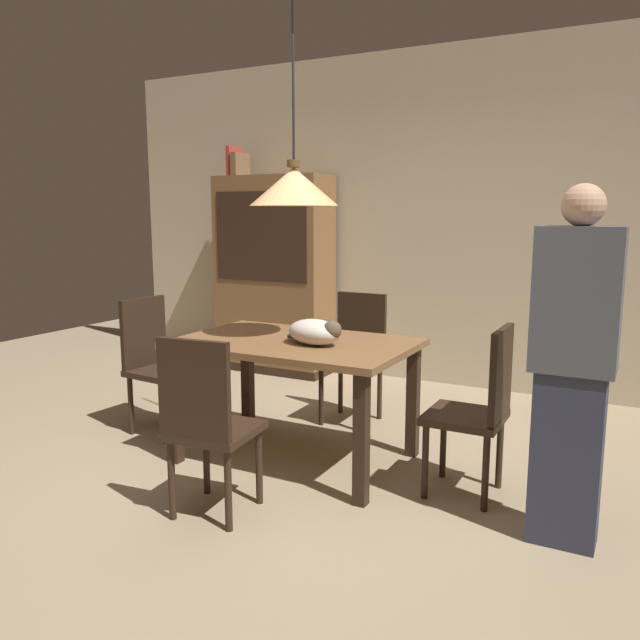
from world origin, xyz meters
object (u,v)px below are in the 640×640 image
object	(u,v)px
pendant_lamp	(294,186)
hutch_bookcase	(274,279)
chair_left_side	(155,359)
person_standing	(572,369)
chair_right_side	(480,404)
chair_near_front	(207,420)
book_brown_thick	(240,165)
dining_table	(295,357)
cat_sleeping	(316,332)
book_red_tall	(234,162)
chair_far_back	(356,351)

from	to	relation	value
pendant_lamp	hutch_bookcase	distance (m)	2.42
chair_left_side	person_standing	bearing A→B (deg)	-6.19
chair_left_side	chair_right_side	size ratio (longest dim) A/B	1.00
chair_near_front	book_brown_thick	xyz separation A→B (m)	(-1.69, 2.75, 1.45)
chair_near_front	book_brown_thick	bearing A→B (deg)	121.59
chair_left_side	person_standing	size ratio (longest dim) A/B	0.57
dining_table	chair_right_side	xyz separation A→B (m)	(1.13, 0.00, -0.14)
cat_sleeping	person_standing	bearing A→B (deg)	-9.22
book_red_tall	book_brown_thick	world-z (taller)	book_red_tall
chair_right_side	book_red_tall	bearing A→B (deg)	146.92
chair_far_back	chair_left_side	distance (m)	1.43
dining_table	hutch_bookcase	bearing A→B (deg)	125.19
chair_left_side	book_red_tall	distance (m)	2.46
chair_near_front	dining_table	bearing A→B (deg)	90.54
chair_right_side	hutch_bookcase	size ratio (longest dim) A/B	0.50
pendant_lamp	book_brown_thick	bearing A→B (deg)	131.93
chair_far_back	chair_right_side	size ratio (longest dim) A/B	1.00
chair_right_side	book_brown_thick	bearing A→B (deg)	146.30
book_brown_thick	chair_left_side	bearing A→B (deg)	-73.40
chair_near_front	person_standing	xyz separation A→B (m)	(1.59, 0.59, 0.31)
hutch_bookcase	person_standing	world-z (taller)	hutch_bookcase
dining_table	pendant_lamp	distance (m)	1.01
cat_sleeping	book_red_tall	xyz separation A→B (m)	(-1.93, 1.93, 1.16)
chair_near_front	chair_right_side	world-z (taller)	same
dining_table	person_standing	bearing A→B (deg)	-10.24
cat_sleeping	pendant_lamp	distance (m)	0.86
chair_near_front	book_red_tall	bearing A→B (deg)	122.59
chair_right_side	chair_near_front	bearing A→B (deg)	-141.91
book_brown_thick	pendant_lamp	bearing A→B (deg)	-48.07
chair_right_side	book_brown_thick	distance (m)	3.68
cat_sleeping	book_red_tall	bearing A→B (deg)	134.89
cat_sleeping	person_standing	world-z (taller)	person_standing
pendant_lamp	hutch_bookcase	xyz separation A→B (m)	(-1.32, 1.88, -0.77)
cat_sleeping	chair_left_side	bearing A→B (deg)	177.18
chair_left_side	pendant_lamp	distance (m)	1.61
hutch_bookcase	book_brown_thick	bearing A→B (deg)	179.76
cat_sleeping	dining_table	bearing A→B (deg)	161.73
cat_sleeping	book_red_tall	size ratio (longest dim) A/B	1.41
book_brown_thick	book_red_tall	bearing A→B (deg)	180.00
book_red_tall	pendant_lamp	bearing A→B (deg)	-46.96
dining_table	book_red_tall	world-z (taller)	book_red_tall
book_brown_thick	hutch_bookcase	bearing A→B (deg)	-0.24
pendant_lamp	book_brown_thick	xyz separation A→B (m)	(-1.69, 1.88, 0.30)
dining_table	pendant_lamp	bearing A→B (deg)	97.13
chair_right_side	cat_sleeping	size ratio (longest dim) A/B	2.35
chair_far_back	dining_table	bearing A→B (deg)	-89.97
chair_far_back	book_brown_thick	size ratio (longest dim) A/B	3.88
chair_near_front	book_brown_thick	world-z (taller)	book_brown_thick
dining_table	cat_sleeping	xyz separation A→B (m)	(0.17, -0.06, 0.18)
person_standing	pendant_lamp	bearing A→B (deg)	169.76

